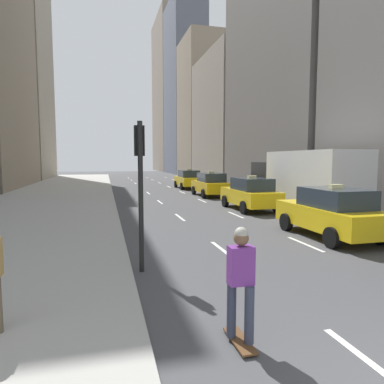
# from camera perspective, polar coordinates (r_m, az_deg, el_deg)

# --- Properties ---
(sidewalk_left) EXTENTS (8.00, 66.00, 0.15)m
(sidewalk_left) POSITION_cam_1_polar(r_m,az_deg,el_deg) (28.84, -21.08, -0.18)
(sidewalk_left) COLOR #ADAAA3
(sidewalk_left) RESTS_ON ground
(lane_markings) EXTENTS (5.72, 56.00, 0.01)m
(lane_markings) POSITION_cam_1_polar(r_m,az_deg,el_deg) (25.42, -0.18, -0.68)
(lane_markings) COLOR white
(lane_markings) RESTS_ON ground
(building_row_right) EXTENTS (6.00, 90.69, 37.23)m
(building_row_right) POSITION_cam_1_polar(r_m,az_deg,el_deg) (54.15, 2.97, 18.85)
(building_row_right) COLOR slate
(building_row_right) RESTS_ON ground
(taxi_lead) EXTENTS (2.02, 4.40, 1.87)m
(taxi_lead) POSITION_cam_1_polar(r_m,az_deg,el_deg) (32.07, -0.63, 2.15)
(taxi_lead) COLOR yellow
(taxi_lead) RESTS_ON ground
(taxi_second) EXTENTS (2.02, 4.40, 1.87)m
(taxi_second) POSITION_cam_1_polar(r_m,az_deg,el_deg) (12.79, 22.19, -3.17)
(taxi_second) COLOR yellow
(taxi_second) RESTS_ON ground
(taxi_third) EXTENTS (2.02, 4.40, 1.87)m
(taxi_third) POSITION_cam_1_polar(r_m,az_deg,el_deg) (25.36, 3.09, 1.29)
(taxi_third) COLOR yellow
(taxi_third) RESTS_ON ground
(taxi_fourth) EXTENTS (2.02, 4.40, 1.87)m
(taxi_fourth) POSITION_cam_1_polar(r_m,az_deg,el_deg) (18.67, 9.67, -0.26)
(taxi_fourth) COLOR yellow
(taxi_fourth) RESTS_ON ground
(box_truck) EXTENTS (2.58, 8.40, 3.15)m
(box_truck) POSITION_cam_1_polar(r_m,az_deg,el_deg) (19.41, 18.01, 2.22)
(box_truck) COLOR #262628
(box_truck) RESTS_ON ground
(skateboarder) EXTENTS (0.36, 0.80, 1.75)m
(skateboarder) POSITION_cam_1_polar(r_m,az_deg,el_deg) (5.15, 8.11, -14.35)
(skateboarder) COLOR brown
(skateboarder) RESTS_ON ground
(traffic_light_pole) EXTENTS (0.24, 0.42, 3.60)m
(traffic_light_pole) POSITION_cam_1_polar(r_m,az_deg,el_deg) (8.27, -8.65, 3.34)
(traffic_light_pole) COLOR black
(traffic_light_pole) RESTS_ON ground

